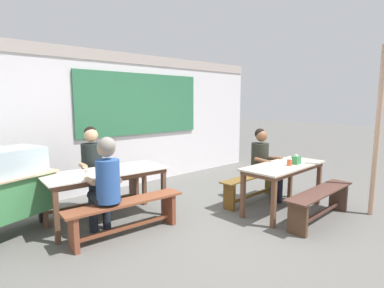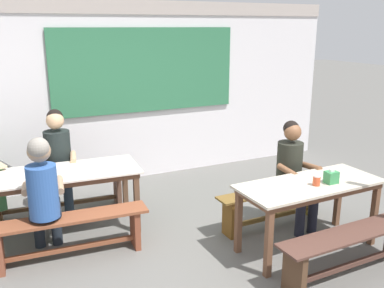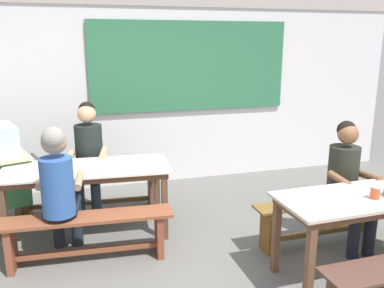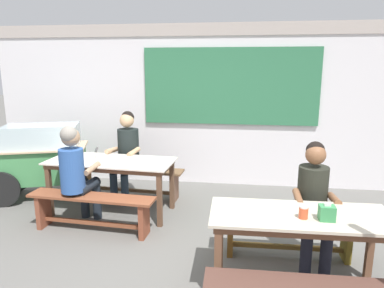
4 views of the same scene
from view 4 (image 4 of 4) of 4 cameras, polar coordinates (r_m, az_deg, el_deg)
name	(u,v)px [view 4 (image 4 of 4)]	position (r m, az deg, el deg)	size (l,w,h in m)	color
ground_plane	(177,264)	(3.80, -2.44, -18.89)	(40.00, 40.00, 0.00)	#605E5A
backdrop_wall	(206,102)	(5.91, 2.27, 6.86)	(7.27, 0.23, 2.66)	silver
dining_table_far	(111,166)	(4.87, -13.02, -3.45)	(1.74, 0.83, 0.74)	silver
dining_table_near	(301,223)	(3.23, 17.27, -12.18)	(1.57, 0.67, 0.74)	beige
bench_far_back	(129,177)	(5.49, -10.24, -5.34)	(1.71, 0.42, 0.46)	brown
bench_far_front	(92,207)	(4.48, -16.02, -9.85)	(1.59, 0.39, 0.46)	brown
bench_near_back	(288,231)	(3.91, 15.33, -13.51)	(1.44, 0.27, 0.46)	brown
food_cart	(42,155)	(5.80, -23.21, -1.72)	(1.72, 1.14, 1.13)	#468F52
person_left_back_turned	(76,170)	(4.51, -18.37, -4.04)	(0.43, 0.57, 1.30)	#1D242D
person_right_near_table	(314,197)	(3.72, 19.21, -8.18)	(0.41, 0.56, 1.26)	black
person_center_facing	(127,150)	(5.31, -10.60, -0.99)	(0.47, 0.55, 1.34)	#293A4B
tissue_box	(327,213)	(3.12, 21.11, -10.41)	(0.13, 0.10, 0.15)	#38894F
condiment_jar	(303,212)	(3.09, 17.69, -10.55)	(0.07, 0.07, 0.11)	#D1502D
soup_bowl	(100,156)	(5.01, -14.81, -1.97)	(0.12, 0.12, 0.04)	silver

